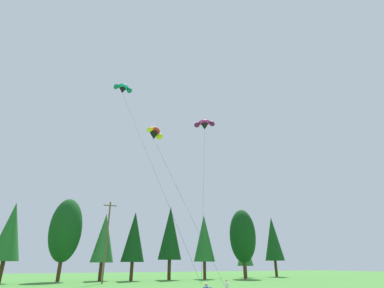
% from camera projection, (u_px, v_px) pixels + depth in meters
% --- Properties ---
extents(treeline_tree_d, '(4.38, 4.38, 12.66)m').
position_uv_depth(treeline_tree_d, '(10.00, 231.00, 48.42)').
color(treeline_tree_d, '#472D19').
rests_on(treeline_tree_d, ground_plane).
extents(treeline_tree_e, '(5.68, 5.68, 14.39)m').
position_uv_depth(treeline_tree_e, '(66.00, 230.00, 53.88)').
color(treeline_tree_e, '#472D19').
rests_on(treeline_tree_e, ground_plane).
extents(treeline_tree_f, '(4.26, 4.26, 12.09)m').
position_uv_depth(treeline_tree_f, '(104.00, 238.00, 56.14)').
color(treeline_tree_f, '#472D19').
rests_on(treeline_tree_f, ground_plane).
extents(treeline_tree_g, '(4.34, 4.34, 12.43)m').
position_uv_depth(treeline_tree_g, '(134.00, 236.00, 56.02)').
color(treeline_tree_g, '#472D19').
rests_on(treeline_tree_g, ground_plane).
extents(treeline_tree_h, '(4.71, 4.71, 14.14)m').
position_uv_depth(treeline_tree_h, '(170.00, 233.00, 60.06)').
color(treeline_tree_h, '#472D19').
rests_on(treeline_tree_h, ground_plane).
extents(treeline_tree_i, '(4.44, 4.44, 12.92)m').
position_uv_depth(treeline_tree_i, '(204.00, 238.00, 62.84)').
color(treeline_tree_i, '#472D19').
rests_on(treeline_tree_i, ground_plane).
extents(treeline_tree_j, '(5.66, 5.66, 14.29)m').
position_uv_depth(treeline_tree_j, '(243.00, 236.00, 64.38)').
color(treeline_tree_j, '#472D19').
rests_on(treeline_tree_j, ground_plane).
extents(treeline_tree_k, '(3.71, 3.71, 9.59)m').
position_uv_depth(treeline_tree_k, '(244.00, 250.00, 69.09)').
color(treeline_tree_k, '#472D19').
rests_on(treeline_tree_k, ground_plane).
extents(treeline_tree_l, '(4.73, 4.73, 14.21)m').
position_uv_depth(treeline_tree_l, '(273.00, 239.00, 74.34)').
color(treeline_tree_l, '#472D19').
rests_on(treeline_tree_l, ground_plane).
extents(utility_pole, '(2.20, 0.26, 12.75)m').
position_uv_depth(utility_pole, '(107.00, 239.00, 48.01)').
color(utility_pole, brown).
rests_on(utility_pole, ground_plane).
extents(parafoil_kite_high_magenta, '(8.23, 13.32, 18.92)m').
position_uv_depth(parafoil_kite_high_magenta, '(205.00, 125.00, 38.47)').
color(parafoil_kite_high_magenta, '#D12893').
extents(parafoil_kite_mid_red_yellow, '(5.88, 8.00, 16.18)m').
position_uv_depth(parafoil_kite_mid_red_yellow, '(155.00, 133.00, 33.30)').
color(parafoil_kite_mid_red_yellow, red).
extents(parafoil_kite_far_teal, '(5.21, 13.77, 22.00)m').
position_uv_depth(parafoil_kite_far_teal, '(123.00, 89.00, 36.31)').
color(parafoil_kite_far_teal, teal).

